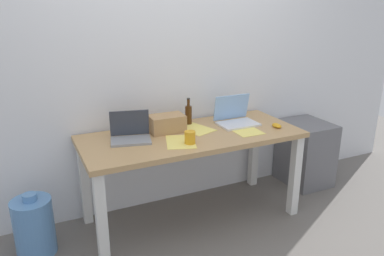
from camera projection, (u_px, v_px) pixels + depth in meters
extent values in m
plane|color=slate|center=(192.00, 217.00, 3.21)|extent=(8.00, 8.00, 0.00)
cube|color=white|center=(170.00, 56.00, 3.16)|extent=(5.20, 0.08, 2.60)
cube|color=tan|center=(192.00, 136.00, 2.98)|extent=(1.73, 0.73, 0.04)
cube|color=silver|center=(101.00, 221.00, 2.51)|extent=(0.07, 0.07, 0.70)
cube|color=silver|center=(295.00, 176.00, 3.16)|extent=(0.07, 0.07, 0.70)
cube|color=silver|center=(85.00, 183.00, 3.03)|extent=(0.07, 0.07, 0.70)
cube|color=silver|center=(254.00, 151.00, 3.68)|extent=(0.07, 0.07, 0.70)
cube|color=gray|center=(131.00, 141.00, 2.80)|extent=(0.33, 0.26, 0.02)
cube|color=#333842|center=(129.00, 123.00, 2.86)|extent=(0.29, 0.09, 0.20)
cube|color=silver|center=(238.00, 124.00, 3.18)|extent=(0.33, 0.22, 0.02)
cube|color=#8CB7EA|center=(231.00, 107.00, 3.25)|extent=(0.33, 0.05, 0.22)
cylinder|color=#47280F|center=(188.00, 115.00, 3.19)|extent=(0.06, 0.06, 0.16)
cylinder|color=#47280F|center=(188.00, 103.00, 3.15)|extent=(0.02, 0.02, 0.06)
cylinder|color=black|center=(188.00, 99.00, 3.14)|extent=(0.03, 0.03, 0.01)
ellipsoid|color=gold|center=(277.00, 126.00, 3.12)|extent=(0.06, 0.10, 0.03)
cube|color=tan|center=(167.00, 123.00, 3.01)|extent=(0.28, 0.18, 0.14)
cylinder|color=gold|center=(190.00, 138.00, 2.75)|extent=(0.08, 0.08, 0.09)
cube|color=#F4E06B|center=(195.00, 129.00, 3.09)|extent=(0.29, 0.35, 0.00)
cube|color=#F4E06B|center=(181.00, 142.00, 2.80)|extent=(0.29, 0.35, 0.00)
cube|color=#F4E06B|center=(245.00, 130.00, 3.06)|extent=(0.22, 0.30, 0.00)
cylinder|color=#598CC6|center=(34.00, 227.00, 2.69)|extent=(0.28, 0.28, 0.42)
cylinder|color=#598CC6|center=(30.00, 197.00, 2.61)|extent=(0.10, 0.10, 0.05)
cube|color=slate|center=(305.00, 153.00, 3.75)|extent=(0.40, 0.48, 0.62)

